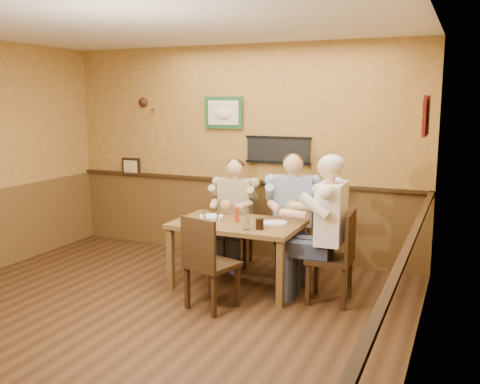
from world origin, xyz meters
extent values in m
plane|color=black|center=(0.00, 0.00, 0.00)|extent=(5.00, 5.00, 0.00)
cube|color=silver|center=(0.00, 0.00, 2.80)|extent=(5.00, 5.00, 0.02)
cube|color=#B4873F|center=(0.00, 2.50, 1.40)|extent=(5.00, 0.02, 2.80)
cube|color=#B4873F|center=(2.50, 0.00, 1.40)|extent=(0.02, 5.00, 2.80)
cube|color=brown|center=(0.00, 2.48, 0.50)|extent=(5.00, 0.02, 1.00)
cube|color=brown|center=(2.48, 0.00, 0.50)|extent=(0.02, 5.00, 1.00)
cube|color=black|center=(0.57, 2.46, 1.45)|extent=(0.88, 0.03, 0.34)
cube|color=#1B502A|center=(-0.20, 2.46, 1.92)|extent=(0.54, 0.03, 0.42)
cube|color=black|center=(-1.70, 2.46, 1.12)|extent=(0.30, 0.03, 0.26)
cube|color=maroon|center=(2.46, 1.05, 1.95)|extent=(0.03, 0.48, 0.36)
cube|color=brown|center=(0.52, 1.27, 0.72)|extent=(1.40, 0.90, 0.05)
cube|color=brown|center=(-0.12, 0.88, 0.35)|extent=(0.07, 0.07, 0.70)
cube|color=brown|center=(1.16, 0.88, 0.35)|extent=(0.07, 0.07, 0.70)
cube|color=brown|center=(-0.12, 1.66, 0.35)|extent=(0.07, 0.07, 0.70)
cube|color=brown|center=(1.16, 1.66, 0.35)|extent=(0.07, 0.07, 0.70)
cylinder|color=white|center=(0.17, 1.10, 0.80)|extent=(0.09, 0.09, 0.11)
cylinder|color=silver|center=(0.75, 0.99, 0.80)|extent=(0.09, 0.09, 0.11)
cylinder|color=black|center=(0.87, 1.05, 0.81)|extent=(0.10, 0.10, 0.11)
cylinder|color=#B72B13|center=(0.51, 1.27, 0.85)|extent=(0.05, 0.05, 0.19)
cylinder|color=white|center=(0.31, 1.22, 0.79)|extent=(0.04, 0.04, 0.08)
cylinder|color=black|center=(0.31, 1.22, 0.79)|extent=(0.05, 0.05, 0.09)
cylinder|color=white|center=(0.14, 1.40, 0.76)|extent=(0.29, 0.29, 0.02)
cylinder|color=silver|center=(0.93, 1.37, 0.76)|extent=(0.34, 0.34, 0.02)
camera|label=1|loc=(2.83, -4.04, 2.10)|focal=40.00mm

